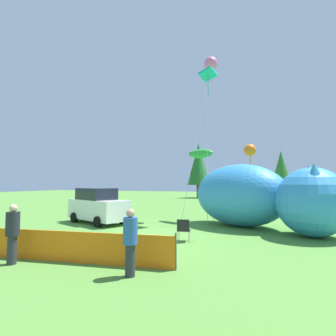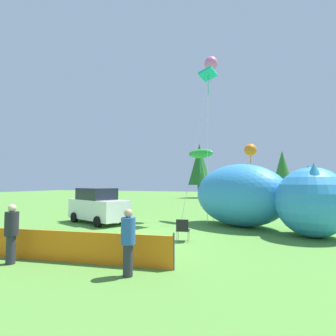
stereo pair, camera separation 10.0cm
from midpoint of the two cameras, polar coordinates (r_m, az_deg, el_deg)
ground_plane at (r=11.62m, az=-5.42°, el=-15.22°), size 120.00×120.00×0.00m
parked_car at (r=16.52m, az=-15.24°, el=-7.98°), size 4.61×3.23×2.09m
folding_chair at (r=11.06m, az=3.13°, el=-13.02°), size 0.61×0.61×0.92m
inflatable_cat at (r=14.71m, az=18.55°, el=-6.25°), size 8.17×6.46×3.47m
safety_fence at (r=8.76m, az=-19.82°, el=-15.90°), size 6.20×0.83×1.02m
spectator_in_yellow_shirt at (r=7.12m, az=-8.62°, el=-15.10°), size 0.38×0.38×1.73m
spectator_in_white_shirt at (r=9.31m, az=-31.02°, el=-11.73°), size 0.39×0.39×1.77m
kite_green_fish at (r=17.03m, az=6.90°, el=3.09°), size 2.13×1.68×4.69m
kite_orange_flower at (r=21.25m, az=17.28°, el=3.74°), size 1.10×2.45×5.43m
kite_pink_octopus at (r=19.75m, az=9.12°, el=21.42°), size 2.05×2.43×11.15m
kite_teal_diamond at (r=17.35m, az=8.52°, el=18.95°), size 1.15×1.09×9.46m
horizon_tree_east at (r=42.83m, az=6.60°, el=0.77°), size 3.69×3.69×8.81m
horizon_tree_west at (r=41.65m, az=23.36°, el=-0.29°), size 2.99×2.99×7.14m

